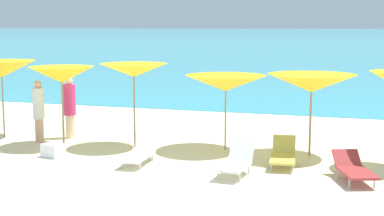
% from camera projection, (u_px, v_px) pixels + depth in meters
% --- Properties ---
extents(ground_plane, '(50.00, 100.00, 0.30)m').
position_uv_depth(ground_plane, '(235.00, 118.00, 21.20)').
color(ground_plane, beige).
extents(ocean_water, '(650.00, 440.00, 0.02)m').
position_uv_depth(ocean_water, '(362.00, 33.00, 228.89)').
color(ocean_water, '#38B7CC').
rests_on(ocean_water, ground_plane).
extents(umbrella_0, '(2.01, 2.01, 2.27)m').
position_uv_depth(umbrella_0, '(1.00, 69.00, 16.70)').
color(umbrella_0, '#9E7F59').
rests_on(umbrella_0, ground_plane).
extents(umbrella_1, '(1.81, 1.81, 2.19)m').
position_uv_depth(umbrella_1, '(62.00, 75.00, 15.47)').
color(umbrella_1, '#9E7F59').
rests_on(umbrella_1, ground_plane).
extents(umbrella_2, '(2.03, 2.03, 2.29)m').
position_uv_depth(umbrella_2, '(134.00, 70.00, 15.31)').
color(umbrella_2, '#9E7F59').
rests_on(umbrella_2, ground_plane).
extents(umbrella_3, '(2.32, 2.32, 2.01)m').
position_uv_depth(umbrella_3, '(226.00, 83.00, 14.97)').
color(umbrella_3, '#9E7F59').
rests_on(umbrella_3, ground_plane).
extents(umbrella_4, '(2.42, 2.42, 2.10)m').
position_uv_depth(umbrella_4, '(312.00, 83.00, 14.23)').
color(umbrella_4, '#9E7F59').
rests_on(umbrella_4, ground_plane).
extents(lounge_chair_0, '(0.60, 1.64, 0.59)m').
position_uv_depth(lounge_chair_0, '(140.00, 153.00, 13.71)').
color(lounge_chair_0, white).
rests_on(lounge_chair_0, ground_plane).
extents(lounge_chair_2, '(0.66, 1.32, 0.67)m').
position_uv_depth(lounge_chair_2, '(236.00, 162.00, 12.57)').
color(lounge_chair_2, white).
rests_on(lounge_chair_2, ground_plane).
extents(lounge_chair_3, '(0.72, 1.43, 0.64)m').
position_uv_depth(lounge_chair_3, '(283.00, 155.00, 13.44)').
color(lounge_chair_3, '#D8BF4C').
rests_on(lounge_chair_3, ground_plane).
extents(lounge_chair_4, '(1.06, 1.54, 0.56)m').
position_uv_depth(lounge_chair_4, '(354.00, 169.00, 12.11)').
color(lounge_chair_4, '#A53333').
rests_on(lounge_chair_4, ground_plane).
extents(beachgoer_1, '(0.33, 0.33, 1.77)m').
position_uv_depth(beachgoer_1, '(39.00, 109.00, 16.11)').
color(beachgoer_1, '#DBAA84').
rests_on(beachgoer_1, ground_plane).
extents(beachgoer_2, '(0.36, 0.36, 1.81)m').
position_uv_depth(beachgoer_2, '(70.00, 106.00, 16.66)').
color(beachgoer_2, beige).
rests_on(beachgoer_2, ground_plane).
extents(cooler_box, '(0.57, 0.47, 0.34)m').
position_uv_depth(cooler_box, '(53.00, 150.00, 14.37)').
color(cooler_box, white).
rests_on(cooler_box, ground_plane).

